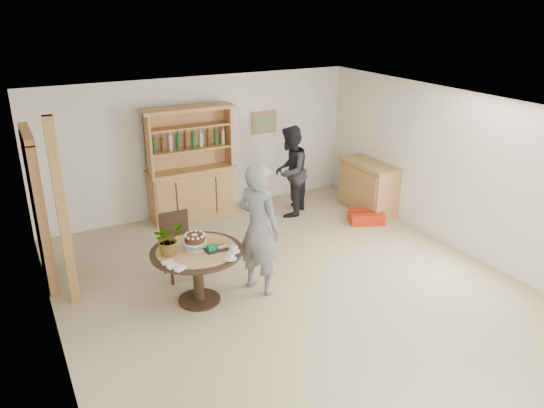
{
  "coord_description": "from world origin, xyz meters",
  "views": [
    {
      "loc": [
        -3.25,
        -5.44,
        3.78
      ],
      "look_at": [
        0.03,
        0.74,
        1.05
      ],
      "focal_mm": 35.0,
      "sensor_mm": 36.0,
      "label": 1
    }
  ],
  "objects": [
    {
      "name": "sideboard",
      "position": [
        2.74,
        2.0,
        0.47
      ],
      "size": [
        0.54,
        1.26,
        0.94
      ],
      "color": "tan",
      "rests_on": "ground"
    },
    {
      "name": "coffee_cup_a",
      "position": [
        -0.83,
        0.15,
        0.8
      ],
      "size": [
        0.15,
        0.15,
        0.09
      ],
      "color": "silver",
      "rests_on": "dining_table"
    },
    {
      "name": "napkins",
      "position": [
        -1.64,
        0.12,
        0.77
      ],
      "size": [
        0.24,
        0.33,
        0.03
      ],
      "color": "white",
      "rests_on": "dining_table"
    },
    {
      "name": "dining_chair",
      "position": [
        -1.23,
        1.26,
        0.54
      ],
      "size": [
        0.43,
        0.43,
        0.95
      ],
      "rotation": [
        0.0,
        0.0,
        -0.02
      ],
      "color": "black",
      "rests_on": "ground"
    },
    {
      "name": "red_suitcase",
      "position": [
        2.36,
        1.52,
        0.1
      ],
      "size": [
        0.71,
        0.61,
        0.21
      ],
      "rotation": [
        0.0,
        0.0,
        -0.41
      ],
      "color": "red",
      "rests_on": "ground"
    },
    {
      "name": "doorway",
      "position": [
        -2.93,
        2.0,
        1.11
      ],
      "size": [
        0.13,
        1.1,
        2.18
      ],
      "color": "black",
      "rests_on": "ground"
    },
    {
      "name": "pine_post",
      "position": [
        -2.7,
        1.2,
        1.25
      ],
      "size": [
        0.12,
        0.12,
        2.5
      ],
      "primitive_type": "cube",
      "color": "#AE8649",
      "rests_on": "ground"
    },
    {
      "name": "room_shell",
      "position": [
        0.0,
        0.01,
        1.74
      ],
      "size": [
        6.04,
        7.04,
        2.52
      ],
      "color": "white",
      "rests_on": "ground"
    },
    {
      "name": "birthday_cake",
      "position": [
        -1.23,
        0.48,
        0.88
      ],
      "size": [
        0.3,
        0.3,
        0.2
      ],
      "color": "white",
      "rests_on": "dining_table"
    },
    {
      "name": "hutch",
      "position": [
        -0.3,
        3.24,
        0.69
      ],
      "size": [
        1.62,
        0.54,
        2.04
      ],
      "color": "tan",
      "rests_on": "ground"
    },
    {
      "name": "gift_tray",
      "position": [
        -1.02,
        0.31,
        0.79
      ],
      "size": [
        0.3,
        0.2,
        0.08
      ],
      "color": "black",
      "rests_on": "dining_table"
    },
    {
      "name": "flower_vase",
      "position": [
        -1.58,
        0.48,
        0.97
      ],
      "size": [
        0.47,
        0.44,
        0.42
      ],
      "primitive_type": "imported",
      "rotation": [
        0.0,
        0.0,
        0.35
      ],
      "color": "#3F7233",
      "rests_on": "dining_table"
    },
    {
      "name": "ground",
      "position": [
        0.0,
        0.0,
        0.0
      ],
      "size": [
        7.0,
        7.0,
        0.0
      ],
      "primitive_type": "plane",
      "color": "tan",
      "rests_on": "ground"
    },
    {
      "name": "coffee_cup_b",
      "position": [
        -0.95,
        -0.02,
        0.79
      ],
      "size": [
        0.15,
        0.15,
        0.08
      ],
      "color": "silver",
      "rests_on": "dining_table"
    },
    {
      "name": "dining_table",
      "position": [
        -1.23,
        0.43,
        0.6
      ],
      "size": [
        1.2,
        1.2,
        0.76
      ],
      "color": "black",
      "rests_on": "ground"
    },
    {
      "name": "teen_boy",
      "position": [
        -0.38,
        0.33,
        0.92
      ],
      "size": [
        0.67,
        0.79,
        1.84
      ],
      "primitive_type": "imported",
      "rotation": [
        0.0,
        0.0,
        1.99
      ],
      "color": "slate",
      "rests_on": "ground"
    },
    {
      "name": "adult_person",
      "position": [
        1.34,
        2.51,
        0.83
      ],
      "size": [
        1.02,
        1.02,
        1.67
      ],
      "primitive_type": "imported",
      "rotation": [
        0.0,
        0.0,
        3.9
      ],
      "color": "black",
      "rests_on": "ground"
    }
  ]
}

